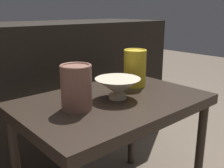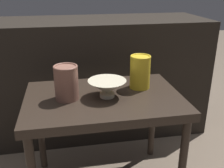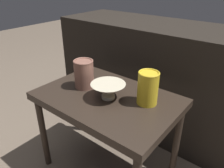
# 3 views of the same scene
# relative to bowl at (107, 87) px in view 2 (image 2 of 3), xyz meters

# --- Properties ---
(table) EXTENTS (0.71, 0.48, 0.51)m
(table) POSITION_rel_bowl_xyz_m (-0.02, 0.01, -0.11)
(table) COLOR #2D231C
(table) RESTS_ON ground_plane
(couch_backdrop) EXTENTS (1.53, 0.50, 0.77)m
(couch_backdrop) POSITION_rel_bowl_xyz_m (-0.02, 0.62, -0.17)
(couch_backdrop) COLOR black
(couch_backdrop) RESTS_ON ground_plane
(bowl) EXTENTS (0.17, 0.17, 0.08)m
(bowl) POSITION_rel_bowl_xyz_m (0.00, 0.00, 0.00)
(bowl) COLOR beige
(bowl) RESTS_ON table
(vase_textured_left) EXTENTS (0.11, 0.11, 0.15)m
(vase_textured_left) POSITION_rel_bowl_xyz_m (-0.18, 0.02, 0.03)
(vase_textured_left) COLOR brown
(vase_textured_left) RESTS_ON table
(vase_colorful_right) EXTENTS (0.10, 0.10, 0.16)m
(vase_colorful_right) POSITION_rel_bowl_xyz_m (0.17, 0.08, 0.04)
(vase_colorful_right) COLOR gold
(vase_colorful_right) RESTS_ON table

